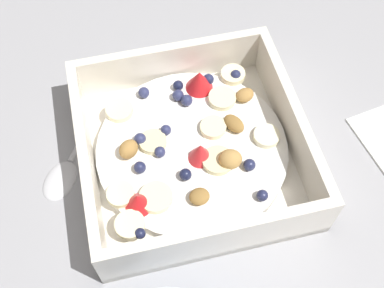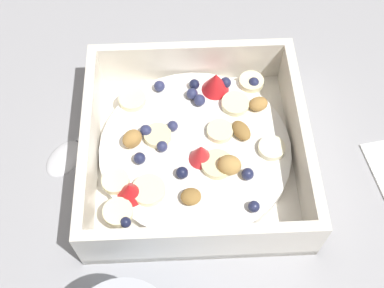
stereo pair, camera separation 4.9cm
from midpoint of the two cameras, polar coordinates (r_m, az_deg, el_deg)
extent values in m
plane|color=#9E9EA3|center=(0.50, -3.97, -3.71)|extent=(2.40, 2.40, 0.00)
cube|color=white|center=(0.51, -2.73, -1.70)|extent=(0.22, 0.22, 0.01)
cube|color=white|center=(0.55, -5.18, 9.05)|extent=(0.22, 0.01, 0.06)
cube|color=white|center=(0.44, 0.05, -11.68)|extent=(0.22, 0.01, 0.06)
cube|color=white|center=(0.50, 8.98, 2.22)|extent=(0.01, 0.20, 0.06)
cube|color=white|center=(0.49, -15.07, -2.62)|extent=(0.01, 0.20, 0.06)
cylinder|color=white|center=(0.50, -2.79, -1.01)|extent=(0.20, 0.20, 0.01)
cylinder|color=#F4EAB7|center=(0.52, -11.27, 3.76)|extent=(0.04, 0.04, 0.01)
cylinder|color=beige|center=(0.49, -7.49, 0.01)|extent=(0.03, 0.03, 0.01)
cylinder|color=beige|center=(0.48, 0.19, -2.22)|extent=(0.04, 0.04, 0.01)
cylinder|color=#F7EFC6|center=(0.50, 6.10, 0.71)|extent=(0.04, 0.04, 0.01)
cylinder|color=#F4EAB7|center=(0.47, -11.43, -6.14)|extent=(0.03, 0.03, 0.01)
cylinder|color=#F4EAB7|center=(0.52, 0.96, 5.24)|extent=(0.04, 0.04, 0.01)
cylinder|color=#F4EAB7|center=(0.46, -10.45, -9.69)|extent=(0.04, 0.04, 0.01)
cylinder|color=#F4EAB7|center=(0.50, -0.23, 1.74)|extent=(0.04, 0.04, 0.01)
cylinder|color=#F4EAB7|center=(0.46, -7.31, -6.58)|extent=(0.04, 0.04, 0.01)
cylinder|color=#F4EAB7|center=(0.54, 2.33, 8.04)|extent=(0.03, 0.03, 0.01)
cone|color=red|center=(0.47, -1.93, -1.15)|extent=(0.03, 0.03, 0.02)
cone|color=red|center=(0.46, -9.53, -6.94)|extent=(0.03, 0.03, 0.02)
cone|color=red|center=(0.53, -1.79, 7.40)|extent=(0.04, 0.04, 0.03)
sphere|color=#23284C|center=(0.46, 5.38, -6.36)|extent=(0.01, 0.01, 0.01)
sphere|color=#23284C|center=(0.53, -0.65, 7.51)|extent=(0.01, 0.01, 0.01)
sphere|color=#23284C|center=(0.54, 2.63, 8.01)|extent=(0.01, 0.01, 0.01)
sphere|color=#23284C|center=(0.48, -9.15, -2.86)|extent=(0.01, 0.01, 0.01)
sphere|color=#191E3D|center=(0.45, -9.32, -10.72)|extent=(0.01, 0.01, 0.01)
sphere|color=navy|center=(0.52, -3.33, 5.00)|extent=(0.01, 0.01, 0.01)
sphere|color=#191E3D|center=(0.53, -4.30, 6.76)|extent=(0.01, 0.01, 0.01)
sphere|color=navy|center=(0.48, -6.70, -1.17)|extent=(0.01, 0.01, 0.01)
sphere|color=navy|center=(0.50, -5.92, 1.44)|extent=(0.01, 0.01, 0.01)
sphere|color=#191E3D|center=(0.47, -4.13, -3.97)|extent=(0.01, 0.01, 0.01)
sphere|color=navy|center=(0.49, -9.00, 0.37)|extent=(0.01, 0.01, 0.01)
sphere|color=#23284C|center=(0.47, 3.96, -2.73)|extent=(0.01, 0.01, 0.01)
sphere|color=navy|center=(0.53, -8.39, 5.87)|extent=(0.01, 0.01, 0.01)
sphere|color=navy|center=(0.52, -4.34, 5.60)|extent=(0.01, 0.01, 0.01)
ellipsoid|color=olive|center=(0.50, 2.25, 2.22)|extent=(0.03, 0.03, 0.01)
ellipsoid|color=#AD7F42|center=(0.49, -10.39, -0.84)|extent=(0.03, 0.03, 0.02)
ellipsoid|color=tan|center=(0.47, 1.66, -2.04)|extent=(0.03, 0.03, 0.02)
ellipsoid|color=olive|center=(0.46, -2.17, -6.51)|extent=(0.02, 0.02, 0.01)
ellipsoid|color=#AD7F42|center=(0.52, 3.64, 5.63)|extent=(0.03, 0.02, 0.01)
ellipsoid|color=silver|center=(0.52, -18.12, -4.17)|extent=(0.05, 0.06, 0.01)
cylinder|color=silver|center=(0.56, -14.04, 3.25)|extent=(0.07, 0.11, 0.01)
camera|label=1|loc=(0.02, -92.87, -4.65)|focal=44.88mm
camera|label=2|loc=(0.02, 87.13, 4.65)|focal=44.88mm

